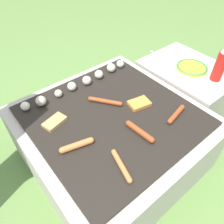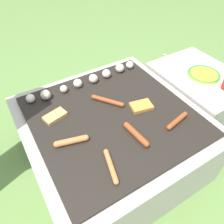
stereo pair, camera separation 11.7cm
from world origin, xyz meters
name	(u,v)px [view 2 (the right image)]	position (x,y,z in m)	size (l,w,h in m)	color
ground_plane	(112,158)	(0.00, 0.00, 0.00)	(14.00, 14.00, 0.00)	#608442
grill	(112,139)	(0.00, 0.00, 0.21)	(0.94, 0.94, 0.42)	#B2AA9E
side_ledge	(194,98)	(0.71, 0.01, 0.21)	(0.47, 0.62, 0.42)	#B2AA9E
sausage_front_center	(177,121)	(0.26, -0.23, 0.43)	(0.17, 0.06, 0.03)	#93421E
sausage_back_center	(111,166)	(-0.17, -0.28, 0.43)	(0.06, 0.17, 0.02)	#C6753D
sausage_back_left	(108,101)	(0.03, 0.10, 0.43)	(0.13, 0.17, 0.03)	#93421E
sausage_mid_right	(71,141)	(-0.27, -0.06, 0.43)	(0.17, 0.07, 0.03)	#C6753D
sausage_front_right	(136,134)	(0.02, -0.19, 0.43)	(0.04, 0.18, 0.03)	#93421E
bread_slice_right	(55,116)	(-0.27, 0.14, 0.43)	(0.13, 0.10, 0.02)	tan
bread_slice_center	(141,106)	(0.17, -0.04, 0.43)	(0.13, 0.11, 0.02)	#D18438
mushroom_row	(87,80)	(0.01, 0.32, 0.45)	(0.74, 0.08, 0.06)	silver
plate_colorful	(204,74)	(0.71, 0.00, 0.43)	(0.21, 0.21, 0.02)	yellow
fork_utensil	(172,61)	(0.65, 0.24, 0.42)	(0.05, 0.22, 0.01)	silver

